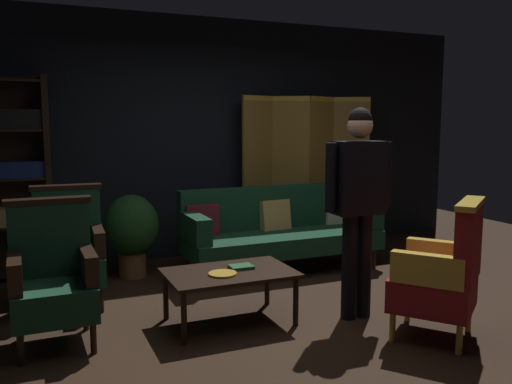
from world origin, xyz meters
TOP-DOWN VIEW (x-y plane):
  - ground_plane at (0.00, 0.00)m, footprint 10.00×10.00m
  - back_wall at (0.00, 2.45)m, footprint 7.20×0.10m
  - folding_screen at (1.25, 2.15)m, footprint 1.67×0.35m
  - bookshelf at (-2.15, 2.20)m, footprint 0.90×0.32m
  - velvet_couch at (0.55, 1.45)m, footprint 2.12×0.78m
  - coffee_table at (-0.50, 0.18)m, footprint 1.00×0.64m
  - armchair_gilt_accent at (0.83, -0.73)m, footprint 0.81×0.81m
  - armchair_wing_left at (-1.63, 1.12)m, footprint 0.61×0.60m
  - armchair_wing_right at (-1.80, 0.30)m, footprint 0.60×0.58m
  - standing_figure at (0.49, -0.12)m, footprint 0.59×0.24m
  - potted_plant at (-0.97, 1.78)m, footprint 0.56×0.56m
  - book_green_cloth at (-0.38, 0.22)m, footprint 0.19×0.15m
  - brass_tray at (-0.58, 0.11)m, footprint 0.22×0.22m

SIDE VIEW (x-z plane):
  - ground_plane at x=0.00m, z-range 0.00..0.00m
  - coffee_table at x=-0.50m, z-range 0.16..0.58m
  - brass_tray at x=-0.58m, z-range 0.42..0.44m
  - book_green_cloth at x=-0.38m, z-range 0.42..0.45m
  - velvet_couch at x=0.55m, z-range 0.01..0.89m
  - armchair_gilt_accent at x=0.83m, z-range -0.03..1.01m
  - armchair_wing_left at x=-1.63m, z-range -0.03..1.01m
  - armchair_wing_right at x=-1.80m, z-range -0.03..1.01m
  - potted_plant at x=-0.97m, z-range 0.07..0.92m
  - folding_screen at x=1.25m, z-range 0.04..1.94m
  - standing_figure at x=0.49m, z-range 0.17..1.88m
  - bookshelf at x=-2.15m, z-range 0.04..2.09m
  - back_wall at x=0.00m, z-range 0.00..2.80m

